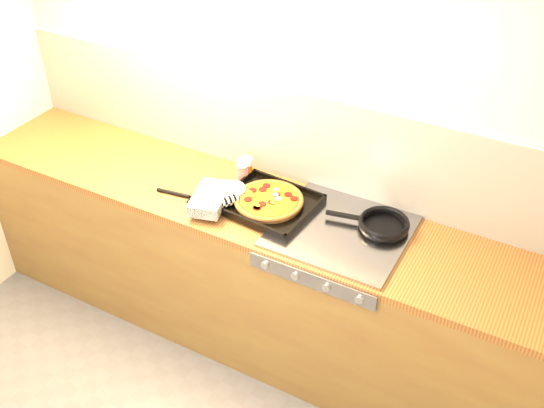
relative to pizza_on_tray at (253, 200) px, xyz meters
The scene contains 9 objects.
room_shell 0.38m from the pizza_on_tray, 90.18° to the left, with size 3.20×3.20×3.20m.
counter_run 0.50m from the pizza_on_tray, 91.24° to the left, with size 3.20×0.62×0.90m.
stovetop 0.45m from the pizza_on_tray, ahead, with size 0.60×0.56×0.02m, color gray.
pizza_on_tray is the anchor object (origin of this frame).
frying_pan 0.62m from the pizza_on_tray, 11.91° to the left, with size 0.41×0.28×0.04m.
tomato_can 0.23m from the pizza_on_tray, 134.27° to the left, with size 0.08×0.08×0.10m.
juice_glass 0.25m from the pizza_on_tray, 128.55° to the left, with size 0.08×0.08×0.12m.
wooden_spoon 0.22m from the pizza_on_tray, 71.07° to the left, with size 0.30×0.04×0.02m.
black_spatula 0.36m from the pizza_on_tray, 165.13° to the right, with size 0.29×0.10×0.02m.
Camera 1 is at (1.26, -1.05, 2.73)m, focal length 42.00 mm.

